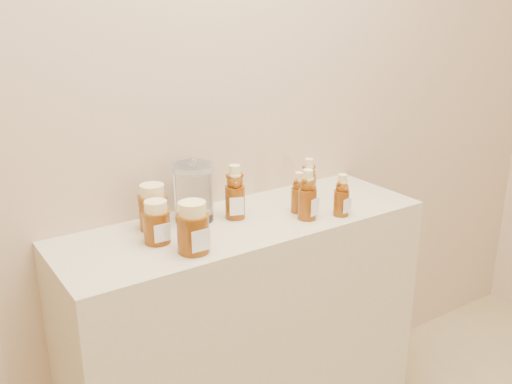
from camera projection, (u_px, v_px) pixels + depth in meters
wall_back at (210, 69)px, 1.81m from camera, size 3.50×0.02×2.70m
display_table at (246, 343)px, 1.94m from camera, size 1.20×0.40×0.90m
bear_bottle_back_left at (235, 188)px, 1.79m from camera, size 0.09×0.09×0.20m
bear_bottle_back_mid at (299, 190)px, 1.84m from camera, size 0.06×0.06×0.15m
bear_bottle_back_right at (309, 177)px, 1.95m from camera, size 0.07×0.07×0.17m
bear_bottle_front_left at (308, 191)px, 1.78m from camera, size 0.08×0.08×0.18m
bear_bottle_front_right at (342, 192)px, 1.82m from camera, size 0.06×0.06×0.16m
honey_jar_left at (157, 222)px, 1.62m from camera, size 0.08×0.08×0.13m
honey_jar_back at (153, 207)px, 1.71m from camera, size 0.09×0.09×0.14m
honey_jar_front at (193, 227)px, 1.56m from camera, size 0.09×0.09×0.15m
glass_canister at (193, 190)px, 1.77m from camera, size 0.14×0.14×0.20m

